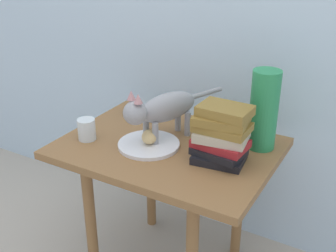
% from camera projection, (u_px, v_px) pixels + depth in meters
% --- Properties ---
extents(side_table, '(0.81, 0.60, 0.61)m').
position_uv_depth(side_table, '(168.00, 164.00, 1.69)').
color(side_table, olive).
rests_on(side_table, ground).
extents(plate, '(0.24, 0.24, 0.01)m').
position_uv_depth(plate, '(149.00, 145.00, 1.64)').
color(plate, white).
rests_on(plate, side_table).
extents(bread_roll, '(0.09, 0.10, 0.05)m').
position_uv_depth(bread_roll, '(150.00, 137.00, 1.63)').
color(bread_roll, '#E0BC7A').
rests_on(bread_roll, plate).
extents(cat, '(0.22, 0.45, 0.23)m').
position_uv_depth(cat, '(162.00, 109.00, 1.63)').
color(cat, '#99999E').
rests_on(cat, side_table).
extents(book_stack, '(0.20, 0.17, 0.21)m').
position_uv_depth(book_stack, '(221.00, 134.00, 1.50)').
color(book_stack, black).
rests_on(book_stack, side_table).
extents(green_vase, '(0.10, 0.10, 0.30)m').
position_uv_depth(green_vase, '(264.00, 110.00, 1.57)').
color(green_vase, '#288C51').
rests_on(green_vase, side_table).
extents(candle_jar, '(0.07, 0.07, 0.08)m').
position_uv_depth(candle_jar, '(87.00, 130.00, 1.68)').
color(candle_jar, silver).
rests_on(candle_jar, side_table).
extents(tv_remote, '(0.15, 0.10, 0.02)m').
position_uv_depth(tv_remote, '(140.00, 112.00, 1.91)').
color(tv_remote, black).
rests_on(tv_remote, side_table).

